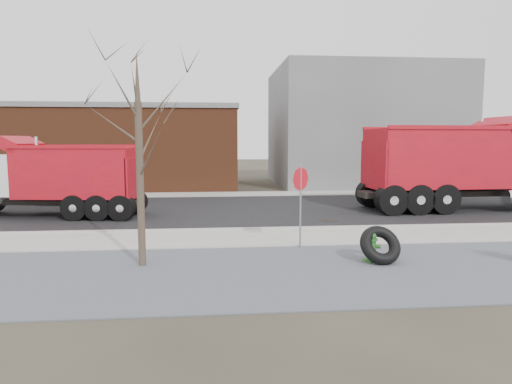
{
  "coord_description": "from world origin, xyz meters",
  "views": [
    {
      "loc": [
        -1.43,
        -13.81,
        3.1
      ],
      "look_at": [
        -0.04,
        1.03,
        1.4
      ],
      "focal_mm": 32.0,
      "sensor_mm": 36.0,
      "label": 1
    }
  ],
  "objects": [
    {
      "name": "stop_sign",
      "position": [
        1.04,
        -1.1,
        1.75
      ],
      "size": [
        0.55,
        0.47,
        2.55
      ],
      "rotation": [
        0.0,
        0.0,
        0.31
      ],
      "color": "gray",
      "rests_on": "ground"
    },
    {
      "name": "gravel_verge",
      "position": [
        0.0,
        -3.5,
        0.01
      ],
      "size": [
        60.0,
        5.0,
        0.03
      ],
      "primitive_type": "cube",
      "color": "slate",
      "rests_on": "ground"
    },
    {
      "name": "ground",
      "position": [
        0.0,
        0.0,
        0.0
      ],
      "size": [
        120.0,
        120.0,
        0.0
      ],
      "primitive_type": "plane",
      "color": "#383328",
      "rests_on": "ground"
    },
    {
      "name": "dump_truck_red_b",
      "position": [
        -7.72,
        5.13,
        1.64
      ],
      "size": [
        7.66,
        3.02,
        3.21
      ],
      "rotation": [
        0.0,
        0.0,
        3.02
      ],
      "color": "black",
      "rests_on": "ground"
    },
    {
      "name": "road",
      "position": [
        0.0,
        6.3,
        0.01
      ],
      "size": [
        60.0,
        9.4,
        0.02
      ],
      "primitive_type": "cube",
      "color": "black",
      "rests_on": "ground"
    },
    {
      "name": "curb",
      "position": [
        0.0,
        1.55,
        0.06
      ],
      "size": [
        60.0,
        0.15,
        0.11
      ],
      "primitive_type": "cube",
      "color": "#9E9B93",
      "rests_on": "ground"
    },
    {
      "name": "building_grey",
      "position": [
        9.0,
        18.0,
        4.0
      ],
      "size": [
        12.0,
        10.0,
        8.0
      ],
      "color": "gray",
      "rests_on": "ground"
    },
    {
      "name": "truck_tire",
      "position": [
        2.74,
        -2.9,
        0.47
      ],
      "size": [
        1.17,
        1.01,
        1.02
      ],
      "color": "black",
      "rests_on": "ground"
    },
    {
      "name": "far_sidewalk",
      "position": [
        0.0,
        12.0,
        0.03
      ],
      "size": [
        60.0,
        2.0,
        0.06
      ],
      "primitive_type": "cube",
      "color": "#9E9B93",
      "rests_on": "ground"
    },
    {
      "name": "dump_truck_red_a",
      "position": [
        9.73,
        5.48,
        2.07
      ],
      "size": [
        10.31,
        3.17,
        4.08
      ],
      "rotation": [
        0.0,
        0.0,
        0.04
      ],
      "color": "black",
      "rests_on": "ground"
    },
    {
      "name": "sidewalk",
      "position": [
        0.0,
        0.25,
        0.03
      ],
      "size": [
        60.0,
        2.5,
        0.06
      ],
      "primitive_type": "cube",
      "color": "#9E9B93",
      "rests_on": "ground"
    },
    {
      "name": "bare_tree",
      "position": [
        -3.2,
        -2.6,
        3.3
      ],
      "size": [
        3.2,
        3.2,
        5.2
      ],
      "color": "#382D23",
      "rests_on": "ground"
    },
    {
      "name": "fire_hydrant",
      "position": [
        2.56,
        -2.77,
        0.37
      ],
      "size": [
        0.46,
        0.45,
        0.81
      ],
      "rotation": [
        0.0,
        0.0,
        -0.18
      ],
      "color": "#2F712B",
      "rests_on": "ground"
    },
    {
      "name": "building_brick",
      "position": [
        -10.0,
        17.0,
        2.65
      ],
      "size": [
        20.2,
        8.2,
        5.3
      ],
      "color": "brown",
      "rests_on": "ground"
    }
  ]
}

